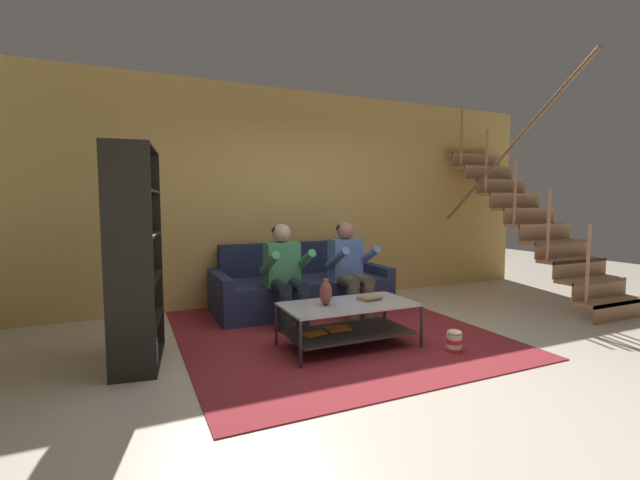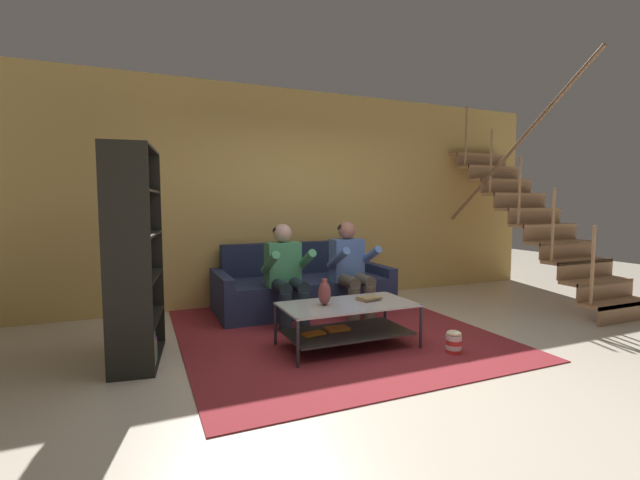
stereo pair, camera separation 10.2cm
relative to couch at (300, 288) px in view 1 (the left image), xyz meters
The scene contains 12 objects.
ground 1.90m from the couch, 91.05° to the right, with size 16.80×16.80×0.00m, color beige.
back_partition 1.31m from the couch, 93.39° to the left, with size 8.40×0.12×2.90m, color tan.
staircase_run 3.40m from the couch, 13.77° to the right, with size 1.00×2.60×3.07m.
couch is the anchor object (origin of this frame).
person_seated_left 0.78m from the couch, 125.26° to the right, with size 0.50×0.58×1.13m.
person_seated_right 0.79m from the couch, 54.69° to the right, with size 0.50×0.58×1.14m.
coffee_table 1.54m from the couch, 94.94° to the right, with size 1.25×0.65×0.42m.
area_rug 0.94m from the couch, 94.01° to the right, with size 3.05×3.48×0.01m.
vase 1.57m from the couch, 103.00° to the right, with size 0.12×0.12×0.25m.
book_stack 1.51m from the couch, 85.06° to the right, with size 0.24×0.19×0.03m.
bookshelf 2.36m from the couch, 149.70° to the right, with size 0.47×0.94×1.83m.
popcorn_tub 2.18m from the couch, 71.65° to the right, with size 0.14×0.14×0.21m.
Camera 1 is at (-1.97, -3.14, 1.36)m, focal length 24.00 mm.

